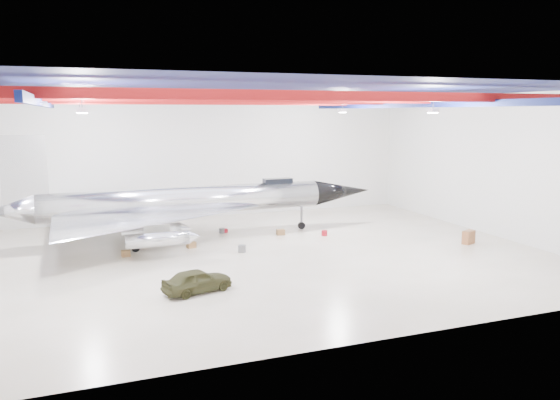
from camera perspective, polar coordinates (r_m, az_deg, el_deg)
name	(u,v)px	position (r m, az deg, el deg)	size (l,w,h in m)	color
floor	(247,256)	(36.90, -3.44, -5.91)	(40.00, 40.00, 0.00)	#B9AF93
wall_back	(198,157)	(50.33, -8.54, 4.42)	(40.00, 40.00, 0.00)	silver
wall_right	(491,165)	(45.84, 21.18, 3.44)	(30.00, 30.00, 0.00)	silver
ceiling	(246,90)	(35.65, -3.61, 11.42)	(40.00, 40.00, 0.00)	#0A0F38
ceiling_structure	(246,101)	(35.63, -3.60, 10.34)	(39.50, 29.50, 1.08)	maroon
jet_aircraft	(186,205)	(41.97, -9.77, -0.48)	(29.55, 17.10, 8.07)	silver
jeep	(197,281)	(29.94, -8.65, -8.32)	(1.53, 3.80, 1.29)	#34341A
desk	(469,237)	(42.52, 19.10, -3.69)	(1.07, 0.54, 0.98)	brown
crate_ply	(126,253)	(38.23, -15.82, -5.39)	(0.58, 0.47, 0.41)	olive
toolbox_red	(225,231)	(44.23, -5.80, -3.19)	(0.43, 0.34, 0.30)	maroon
engine_drum	(242,249)	(37.97, -4.01, -5.10)	(0.54, 0.54, 0.49)	#59595B
parts_bin	(281,232)	(43.12, 0.06, -3.38)	(0.62, 0.50, 0.44)	olive
crate_small	(154,237)	(42.89, -13.03, -3.80)	(0.37, 0.30, 0.26)	#59595B
tool_chest	(324,233)	(42.99, 4.65, -3.46)	(0.46, 0.46, 0.41)	maroon
oil_barrel	(191,245)	(39.60, -9.26, -4.64)	(0.61, 0.49, 0.43)	olive
spares_box	(222,230)	(44.02, -6.11, -3.19)	(0.45, 0.45, 0.41)	#59595B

